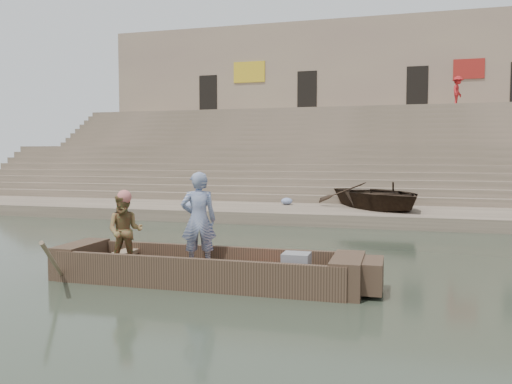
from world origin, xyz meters
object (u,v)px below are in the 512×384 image
at_px(standing_man, 199,220).
at_px(pedestrian, 458,91).
at_px(main_rowboat, 205,276).
at_px(rowing_man, 125,231).
at_px(beached_rowboat, 378,195).
at_px(television, 296,265).

bearing_deg(standing_man, pedestrian, -128.98).
bearing_deg(main_rowboat, rowing_man, -172.48).
bearing_deg(beached_rowboat, standing_man, -138.15).
distance_m(main_rowboat, pedestrian, 25.54).
relative_size(main_rowboat, rowing_man, 3.65).
xyz_separation_m(standing_man, rowing_man, (-1.29, -0.38, -0.20)).
distance_m(rowing_man, television, 3.19).
distance_m(standing_man, rowing_man, 1.36).
xyz_separation_m(standing_man, beached_rowboat, (2.84, 10.13, -0.23)).
xyz_separation_m(television, pedestrian, (4.95, 23.94, 5.64)).
bearing_deg(television, beached_rowboat, 84.51).
height_order(standing_man, rowing_man, standing_man).
distance_m(television, pedestrian, 25.09).
bearing_deg(pedestrian, beached_rowboat, -177.58).
bearing_deg(main_rowboat, television, 0.00).
relative_size(standing_man, beached_rowboat, 0.38).
relative_size(main_rowboat, television, 10.87).
bearing_deg(rowing_man, beached_rowboat, 50.48).
distance_m(main_rowboat, standing_man, 1.03).
distance_m(television, beached_rowboat, 10.37).
bearing_deg(standing_man, main_rowboat, 111.28).
height_order(main_rowboat, pedestrian, pedestrian).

